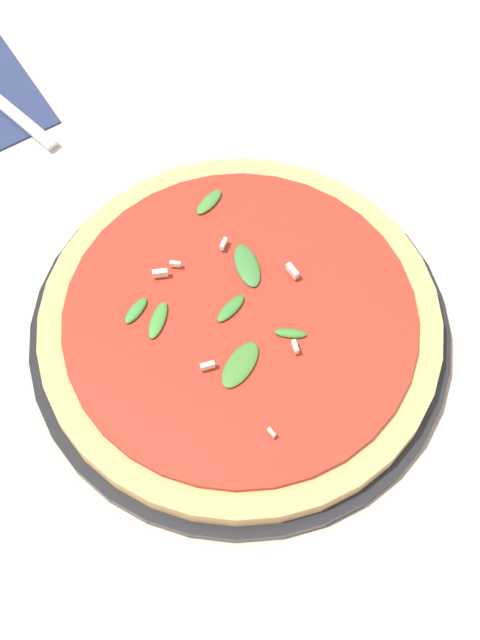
# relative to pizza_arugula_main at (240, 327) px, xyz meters

# --- Properties ---
(ground_plane) EXTENTS (6.00, 6.00, 0.00)m
(ground_plane) POSITION_rel_pizza_arugula_main_xyz_m (0.01, -0.01, -0.02)
(ground_plane) COLOR beige
(pizza_arugula_main) EXTENTS (0.37, 0.37, 0.05)m
(pizza_arugula_main) POSITION_rel_pizza_arugula_main_xyz_m (0.00, 0.00, 0.00)
(pizza_arugula_main) COLOR black
(pizza_arugula_main) RESTS_ON ground_plane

